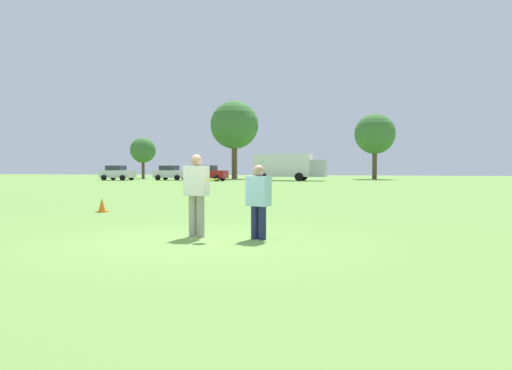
{
  "coord_description": "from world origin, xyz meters",
  "views": [
    {
      "loc": [
        3.6,
        -8.97,
        1.47
      ],
      "look_at": [
        0.56,
        2.89,
        1.04
      ],
      "focal_mm": 33.29,
      "sensor_mm": 36.0,
      "label": 1
    }
  ],
  "objects_px": {
    "player_defender": "(259,198)",
    "frisbee": "(212,180)",
    "parked_car_center": "(209,173)",
    "player_thrower": "(196,191)",
    "parked_car_mid_left": "(171,173)",
    "box_truck": "(288,166)",
    "traffic_cone": "(102,205)",
    "parked_car_near_left": "(117,173)"
  },
  "relations": [
    {
      "from": "parked_car_near_left",
      "to": "parked_car_mid_left",
      "type": "bearing_deg",
      "value": 18.9
    },
    {
      "from": "frisbee",
      "to": "parked_car_mid_left",
      "type": "relative_size",
      "value": 0.06
    },
    {
      "from": "parked_car_near_left",
      "to": "parked_car_center",
      "type": "distance_m",
      "value": 11.95
    },
    {
      "from": "player_defender",
      "to": "traffic_cone",
      "type": "bearing_deg",
      "value": 145.01
    },
    {
      "from": "player_defender",
      "to": "parked_car_near_left",
      "type": "height_order",
      "value": "parked_car_near_left"
    },
    {
      "from": "parked_car_center",
      "to": "parked_car_mid_left",
      "type": "bearing_deg",
      "value": 160.42
    },
    {
      "from": "player_thrower",
      "to": "player_defender",
      "type": "bearing_deg",
      "value": 0.07
    },
    {
      "from": "frisbee",
      "to": "parked_car_near_left",
      "type": "bearing_deg",
      "value": 122.82
    },
    {
      "from": "parked_car_mid_left",
      "to": "parked_car_center",
      "type": "bearing_deg",
      "value": -19.58
    },
    {
      "from": "player_thrower",
      "to": "parked_car_near_left",
      "type": "distance_m",
      "value": 50.9
    },
    {
      "from": "box_truck",
      "to": "player_defender",
      "type": "bearing_deg",
      "value": -80.25
    },
    {
      "from": "traffic_cone",
      "to": "box_truck",
      "type": "height_order",
      "value": "box_truck"
    },
    {
      "from": "traffic_cone",
      "to": "frisbee",
      "type": "bearing_deg",
      "value": -40.58
    },
    {
      "from": "frisbee",
      "to": "parked_car_mid_left",
      "type": "xyz_separation_m",
      "value": [
        -21.64,
        45.23,
        -0.31
      ]
    },
    {
      "from": "player_thrower",
      "to": "parked_car_center",
      "type": "height_order",
      "value": "parked_car_center"
    },
    {
      "from": "player_thrower",
      "to": "traffic_cone",
      "type": "relative_size",
      "value": 3.68
    },
    {
      "from": "player_thrower",
      "to": "frisbee",
      "type": "xyz_separation_m",
      "value": [
        0.42,
        -0.21,
        0.24
      ]
    },
    {
      "from": "traffic_cone",
      "to": "parked_car_near_left",
      "type": "xyz_separation_m",
      "value": [
        -22.17,
        38.3,
        0.69
      ]
    },
    {
      "from": "traffic_cone",
      "to": "player_defender",
      "type": "bearing_deg",
      "value": -34.99
    },
    {
      "from": "player_defender",
      "to": "traffic_cone",
      "type": "relative_size",
      "value": 3.21
    },
    {
      "from": "player_defender",
      "to": "parked_car_center",
      "type": "xyz_separation_m",
      "value": [
        -16.81,
        42.96,
        0.07
      ]
    },
    {
      "from": "frisbee",
      "to": "parked_car_mid_left",
      "type": "bearing_deg",
      "value": 115.57
    },
    {
      "from": "parked_car_center",
      "to": "box_truck",
      "type": "height_order",
      "value": "box_truck"
    },
    {
      "from": "parked_car_center",
      "to": "box_truck",
      "type": "bearing_deg",
      "value": 21.01
    },
    {
      "from": "frisbee",
      "to": "box_truck",
      "type": "height_order",
      "value": "box_truck"
    },
    {
      "from": "box_truck",
      "to": "traffic_cone",
      "type": "bearing_deg",
      "value": -88.1
    },
    {
      "from": "player_thrower",
      "to": "player_defender",
      "type": "relative_size",
      "value": 1.15
    },
    {
      "from": "traffic_cone",
      "to": "parked_car_near_left",
      "type": "bearing_deg",
      "value": 120.07
    },
    {
      "from": "player_thrower",
      "to": "traffic_cone",
      "type": "xyz_separation_m",
      "value": [
        -5.22,
        4.61,
        -0.77
      ]
    },
    {
      "from": "player_thrower",
      "to": "parked_car_mid_left",
      "type": "distance_m",
      "value": 49.77
    },
    {
      "from": "frisbee",
      "to": "parked_car_mid_left",
      "type": "height_order",
      "value": "parked_car_mid_left"
    },
    {
      "from": "frisbee",
      "to": "box_truck",
      "type": "xyz_separation_m",
      "value": [
        -7.02,
        46.57,
        0.51
      ]
    },
    {
      "from": "player_defender",
      "to": "parked_car_mid_left",
      "type": "height_order",
      "value": "parked_car_mid_left"
    },
    {
      "from": "box_truck",
      "to": "parked_car_near_left",
      "type": "bearing_deg",
      "value": -170.57
    },
    {
      "from": "player_defender",
      "to": "parked_car_center",
      "type": "height_order",
      "value": "parked_car_center"
    },
    {
      "from": "player_thrower",
      "to": "parked_car_center",
      "type": "bearing_deg",
      "value": 109.77
    },
    {
      "from": "player_defender",
      "to": "parked_car_near_left",
      "type": "distance_m",
      "value": 51.65
    },
    {
      "from": "parked_car_mid_left",
      "to": "box_truck",
      "type": "relative_size",
      "value": 0.5
    },
    {
      "from": "player_defender",
      "to": "frisbee",
      "type": "relative_size",
      "value": 5.69
    },
    {
      "from": "player_defender",
      "to": "frisbee",
      "type": "height_order",
      "value": "player_defender"
    },
    {
      "from": "player_thrower",
      "to": "traffic_cone",
      "type": "distance_m",
      "value": 7.0
    },
    {
      "from": "parked_car_mid_left",
      "to": "box_truck",
      "type": "distance_m",
      "value": 14.71
    }
  ]
}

